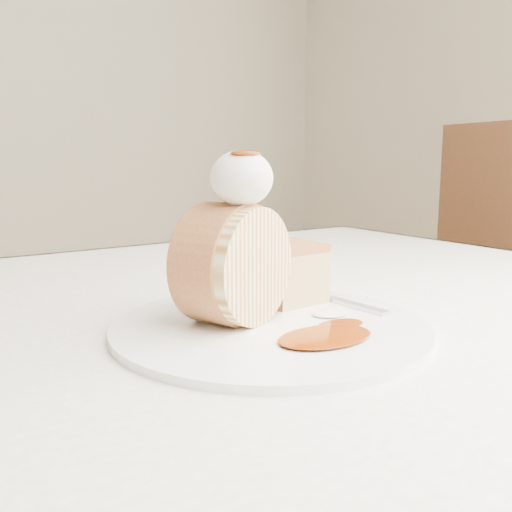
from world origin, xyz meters
TOP-DOWN VIEW (x-y plane):
  - table at (0.00, 0.20)m, footprint 1.40×0.90m
  - chair_end at (0.95, 0.47)m, footprint 0.57×0.57m
  - plate at (0.06, 0.06)m, footprint 0.32×0.32m
  - roulade_slice at (0.03, 0.09)m, footprint 0.13×0.10m
  - cake_chunk at (0.12, 0.12)m, footprint 0.07×0.07m
  - whipped_cream at (0.03, 0.08)m, footprint 0.06×0.06m
  - caramel_drizzle at (0.03, 0.07)m, footprint 0.03×0.02m
  - caramel_pool at (0.07, -0.00)m, footprint 0.10×0.07m
  - fork at (0.16, 0.08)m, footprint 0.03×0.18m

SIDE VIEW (x-z plane):
  - chair_end at x=0.95m, z-range 0.07..1.08m
  - table at x=0.00m, z-range 0.29..1.04m
  - plate at x=0.06m, z-range 0.75..0.76m
  - fork at x=0.16m, z-range 0.76..0.76m
  - caramel_pool at x=0.07m, z-range 0.76..0.76m
  - cake_chunk at x=0.12m, z-range 0.76..0.81m
  - roulade_slice at x=0.03m, z-range 0.76..0.87m
  - whipped_cream at x=0.03m, z-range 0.87..0.92m
  - caramel_drizzle at x=0.03m, z-range 0.92..0.93m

